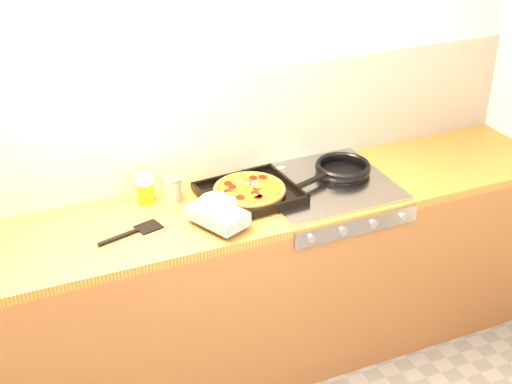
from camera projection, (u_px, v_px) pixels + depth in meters
name	position (u px, v px, depth m)	size (l,w,h in m)	color
room_shell	(209.00, 128.00, 3.24)	(3.20, 3.20, 3.20)	white
counter_run	(235.00, 287.00, 3.34)	(3.20, 0.62, 0.90)	brown
stovetop	(324.00, 184.00, 3.28)	(0.60, 0.56, 0.02)	#A2A2A8
pizza_on_tray	(240.00, 197.00, 3.10)	(0.55, 0.51, 0.07)	black
frying_pan	(342.00, 169.00, 3.35)	(0.46, 0.33, 0.04)	black
tomato_can	(173.00, 190.00, 3.13)	(0.10, 0.10, 0.11)	#A3180D
juice_glass	(145.00, 189.00, 3.11)	(0.08, 0.08, 0.13)	orange
wooden_spoon	(265.00, 173.00, 3.37)	(0.30, 0.08, 0.02)	#A78646
black_spatula	(131.00, 233.00, 2.91)	(0.29, 0.13, 0.02)	black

